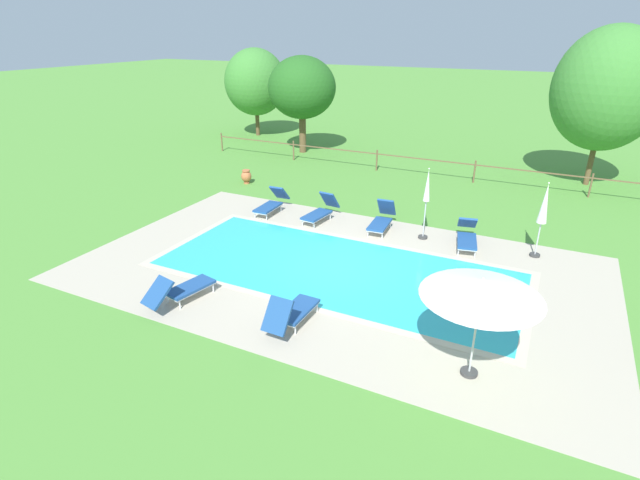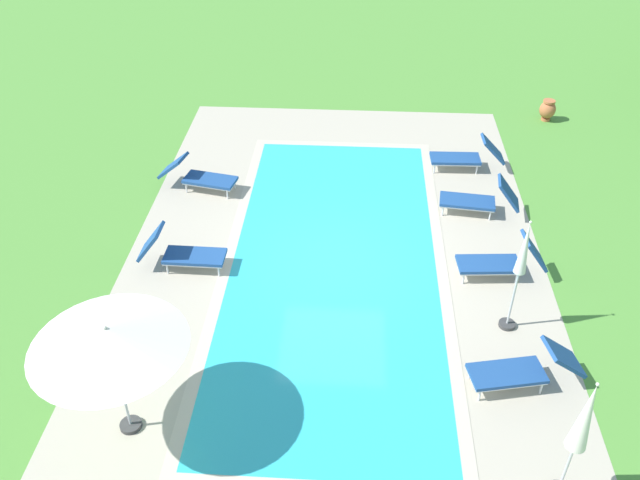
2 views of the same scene
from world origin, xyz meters
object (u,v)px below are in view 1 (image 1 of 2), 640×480
object	(u,v)px
patio_umbrella_open_foreground	(482,288)
tree_west_mid	(607,89)
sun_lounger_north_end	(320,211)
sun_lounger_south_near_corner	(271,203)
patio_umbrella_closed_row_centre	(427,194)
tree_centre	(302,88)
terracotta_urn_near_fence	(246,176)
tree_far_west	(255,82)
sun_lounger_north_far	(382,219)
sun_lounger_south_mid	(292,312)
sun_lounger_north_near_steps	(467,236)
patio_umbrella_closed_row_west	(544,208)
sun_lounger_north_mid	(181,289)

from	to	relation	value
patio_umbrella_open_foreground	tree_west_mid	bearing A→B (deg)	81.80
sun_lounger_north_end	sun_lounger_south_near_corner	xyz separation A→B (m)	(-2.10, -0.06, -0.01)
patio_umbrella_closed_row_centre	tree_centre	xyz separation A→B (m)	(-9.66, 9.31, 1.98)
sun_lounger_south_near_corner	patio_umbrella_open_foreground	world-z (taller)	patio_umbrella_open_foreground
tree_centre	patio_umbrella_open_foreground	bearing A→B (deg)	-51.94
terracotta_urn_near_fence	tree_far_west	distance (m)	11.52
sun_lounger_north_far	tree_centre	size ratio (longest dim) A/B	0.35
sun_lounger_south_mid	tree_centre	xyz separation A→B (m)	(-8.24, 15.96, 3.20)
sun_lounger_north_end	tree_west_mid	size ratio (longest dim) A/B	0.28
patio_umbrella_closed_row_centre	terracotta_urn_near_fence	distance (m)	9.54
sun_lounger_north_far	sun_lounger_south_near_corner	bearing A→B (deg)	-177.17
sun_lounger_north_near_steps	sun_lounger_south_mid	world-z (taller)	sun_lounger_south_mid
patio_umbrella_open_foreground	tree_centre	distance (m)	20.24
patio_umbrella_closed_row_west	patio_umbrella_open_foreground	bearing A→B (deg)	-96.69
sun_lounger_south_mid	patio_umbrella_open_foreground	size ratio (longest dim) A/B	0.78
sun_lounger_north_far	patio_umbrella_open_foreground	size ratio (longest dim) A/B	0.78
sun_lounger_south_mid	terracotta_urn_near_fence	bearing A→B (deg)	129.43
sun_lounger_south_near_corner	sun_lounger_south_mid	distance (m)	7.97
terracotta_urn_near_fence	patio_umbrella_closed_row_west	bearing A→B (deg)	-11.12
patio_umbrella_open_foreground	sun_lounger_south_mid	bearing A→B (deg)	-178.98
tree_centre	tree_west_mid	bearing A→B (deg)	0.76
patio_umbrella_open_foreground	tree_west_mid	xyz separation A→B (m)	(2.32, 16.09, 2.18)
sun_lounger_north_mid	patio_umbrella_closed_row_centre	distance (m)	8.42
sun_lounger_south_near_corner	tree_west_mid	size ratio (longest dim) A/B	0.28
patio_umbrella_open_foreground	terracotta_urn_near_fence	distance (m)	15.12
sun_lounger_north_end	patio_umbrella_open_foreground	xyz separation A→B (m)	(6.68, -6.51, 1.65)
tree_centre	sun_lounger_south_mid	bearing A→B (deg)	-62.69
patio_umbrella_open_foreground	patio_umbrella_closed_row_centre	distance (m)	7.16
sun_lounger_south_mid	patio_umbrella_open_foreground	distance (m)	4.51
patio_umbrella_closed_row_west	sun_lounger_north_end	bearing A→B (deg)	-178.18
sun_lounger_north_near_steps	sun_lounger_north_end	bearing A→B (deg)	-179.41
sun_lounger_south_mid	patio_umbrella_closed_row_west	size ratio (longest dim) A/B	0.76
terracotta_urn_near_fence	sun_lounger_south_near_corner	bearing A→B (deg)	-42.15
sun_lounger_north_near_steps	patio_umbrella_closed_row_centre	xyz separation A→B (m)	(-1.46, 0.02, 1.24)
terracotta_urn_near_fence	sun_lounger_north_near_steps	bearing A→B (deg)	-14.21
terracotta_urn_near_fence	tree_west_mid	xyz separation A→B (m)	(14.17, 6.85, 3.88)
sun_lounger_south_mid	patio_umbrella_open_foreground	world-z (taller)	patio_umbrella_open_foreground
sun_lounger_north_end	terracotta_urn_near_fence	distance (m)	5.85
sun_lounger_north_mid	sun_lounger_north_far	distance (m)	7.67
patio_umbrella_closed_row_centre	tree_centre	size ratio (longest dim) A/B	0.47
sun_lounger_north_near_steps	tree_far_west	bearing A→B (deg)	142.75
patio_umbrella_open_foreground	sun_lounger_north_far	bearing A→B (deg)	122.95
sun_lounger_south_mid	patio_umbrella_open_foreground	xyz separation A→B (m)	(4.20, 0.07, 1.65)
patio_umbrella_closed_row_west	patio_umbrella_closed_row_centre	distance (m)	3.58
terracotta_urn_near_fence	sun_lounger_north_end	bearing A→B (deg)	-27.73
patio_umbrella_closed_row_west	tree_centre	xyz separation A→B (m)	(-13.23, 9.14, 1.96)
patio_umbrella_closed_row_centre	patio_umbrella_closed_row_west	bearing A→B (deg)	2.68
sun_lounger_north_far	sun_lounger_north_end	distance (m)	2.36
terracotta_urn_near_fence	sun_lounger_south_mid	bearing A→B (deg)	-50.57
sun_lounger_north_near_steps	patio_umbrella_open_foreground	world-z (taller)	patio_umbrella_open_foreground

